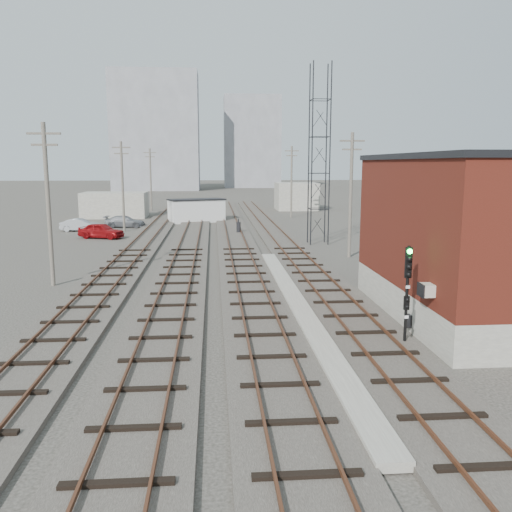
{
  "coord_description": "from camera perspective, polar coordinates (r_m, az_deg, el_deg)",
  "views": [
    {
      "loc": [
        -3.43,
        -10.66,
        6.78
      ],
      "look_at": [
        -1.32,
        16.13,
        2.2
      ],
      "focal_mm": 38.0,
      "sensor_mm": 36.0,
      "label": 1
    }
  ],
  "objects": [
    {
      "name": "utility_pole_left_a",
      "position": [
        32.04,
        -21.05,
        5.48
      ],
      "size": [
        1.8,
        0.24,
        9.0
      ],
      "color": "#595147",
      "rests_on": "ground"
    },
    {
      "name": "track_mid_left",
      "position": [
        50.15,
        -6.84,
        1.95
      ],
      "size": [
        3.2,
        90.0,
        0.39
      ],
      "color": "#332D28",
      "rests_on": "ground"
    },
    {
      "name": "utility_pole_right_a",
      "position": [
        39.96,
        9.95,
        6.68
      ],
      "size": [
        1.8,
        0.24,
        9.0
      ],
      "color": "#595147",
      "rests_on": "ground"
    },
    {
      "name": "track_right",
      "position": [
        50.46,
        2.28,
        2.06
      ],
      "size": [
        3.2,
        90.0,
        0.39
      ],
      "color": "#332D28",
      "rests_on": "ground"
    },
    {
      "name": "signal_mast",
      "position": [
        20.84,
        15.64,
        -3.35
      ],
      "size": [
        0.4,
        0.41,
        3.82
      ],
      "color": "gray",
      "rests_on": "ground"
    },
    {
      "name": "shed_right",
      "position": [
        81.75,
        4.27,
        6.29
      ],
      "size": [
        6.0,
        6.0,
        4.0
      ],
      "primitive_type": "cube",
      "color": "gray",
      "rests_on": "ground"
    },
    {
      "name": "utility_pole_left_b",
      "position": [
        56.43,
        -13.87,
        7.38
      ],
      "size": [
        1.8,
        0.24,
        9.0
      ],
      "color": "#595147",
      "rests_on": "ground"
    },
    {
      "name": "switch_stand",
      "position": [
        52.91,
        -1.85,
        3.04
      ],
      "size": [
        0.42,
        0.42,
        1.42
      ],
      "rotation": [
        0.0,
        0.0,
        -0.32
      ],
      "color": "black",
      "rests_on": "ground"
    },
    {
      "name": "utility_pole_right_b",
      "position": [
        69.4,
        3.75,
        8.01
      ],
      "size": [
        1.8,
        0.24,
        9.0
      ],
      "color": "#595147",
      "rests_on": "ground"
    },
    {
      "name": "track_mid_right",
      "position": [
        50.14,
        -2.27,
        2.01
      ],
      "size": [
        3.2,
        90.0,
        0.39
      ],
      "color": "#332D28",
      "rests_on": "ground"
    },
    {
      "name": "apartment_left",
      "position": [
        146.62,
        -10.46,
        12.73
      ],
      "size": [
        22.0,
        14.0,
        30.0
      ],
      "primitive_type": "cube",
      "color": "gray",
      "rests_on": "ground"
    },
    {
      "name": "apartment_right",
      "position": [
        161.19,
        -0.45,
        11.88
      ],
      "size": [
        16.0,
        12.0,
        26.0
      ],
      "primitive_type": "cube",
      "color": "gray",
      "rests_on": "ground"
    },
    {
      "name": "brick_building",
      "position": [
        25.35,
        21.08,
        1.88
      ],
      "size": [
        6.54,
        12.2,
        7.22
      ],
      "color": "gray",
      "rests_on": "ground"
    },
    {
      "name": "platform_curb",
      "position": [
        25.84,
        4.41,
        -5.27
      ],
      "size": [
        0.9,
        28.0,
        0.26
      ],
      "primitive_type": "cube",
      "color": "gray",
      "rests_on": "ground"
    },
    {
      "name": "car_silver",
      "position": [
        58.01,
        -18.01,
        3.12
      ],
      "size": [
        4.02,
        1.74,
        1.29
      ],
      "primitive_type": "imported",
      "rotation": [
        0.0,
        0.0,
        1.47
      ],
      "color": "#A6A9AE",
      "rests_on": "ground"
    },
    {
      "name": "ground",
      "position": [
        71.07,
        -1.73,
        4.19
      ],
      "size": [
        320.0,
        320.0,
        0.0
      ],
      "primitive_type": "plane",
      "color": "#282621",
      "rests_on": "ground"
    },
    {
      "name": "car_red",
      "position": [
        51.86,
        -15.98,
        2.58
      ],
      "size": [
        4.53,
        3.0,
        1.43
      ],
      "primitive_type": "imported",
      "rotation": [
        0.0,
        0.0,
        1.23
      ],
      "color": "maroon",
      "rests_on": "ground"
    },
    {
      "name": "site_trailer",
      "position": [
        64.28,
        -6.27,
        4.79
      ],
      "size": [
        7.07,
        4.83,
        2.74
      ],
      "rotation": [
        0.0,
        0.0,
        0.34
      ],
      "color": "silver",
      "rests_on": "ground"
    },
    {
      "name": "shed_left",
      "position": [
        71.96,
        -14.62,
        5.23
      ],
      "size": [
        8.0,
        5.0,
        3.2
      ],
      "primitive_type": "cube",
      "color": "gray",
      "rests_on": "ground"
    },
    {
      "name": "car_grey",
      "position": [
        60.36,
        -13.63,
        3.55
      ],
      "size": [
        4.47,
        2.15,
        1.26
      ],
      "primitive_type": "imported",
      "rotation": [
        0.0,
        0.0,
        1.48
      ],
      "color": "slate",
      "rests_on": "ground"
    },
    {
      "name": "track_left",
      "position": [
        50.47,
        -11.38,
        1.88
      ],
      "size": [
        3.2,
        90.0,
        0.39
      ],
      "color": "#332D28",
      "rests_on": "ground"
    },
    {
      "name": "lattice_tower",
      "position": [
        46.53,
        6.67,
        10.49
      ],
      "size": [
        1.6,
        1.6,
        15.0
      ],
      "color": "black",
      "rests_on": "ground"
    },
    {
      "name": "utility_pole_left_c",
      "position": [
        81.19,
        -11.03,
        8.09
      ],
      "size": [
        1.8,
        0.24,
        9.0
      ],
      "color": "#595147",
      "rests_on": "ground"
    }
  ]
}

